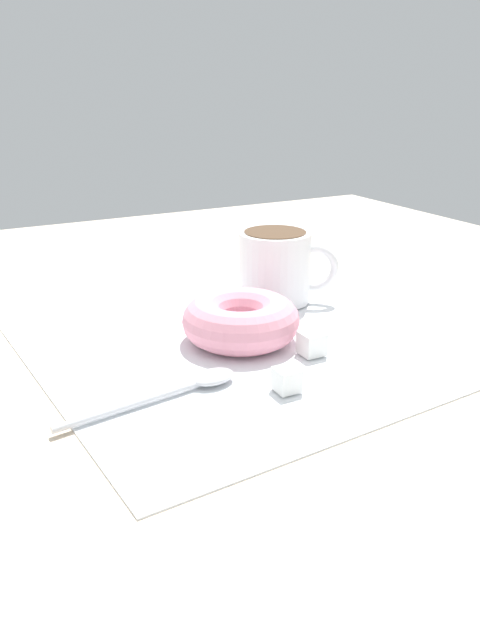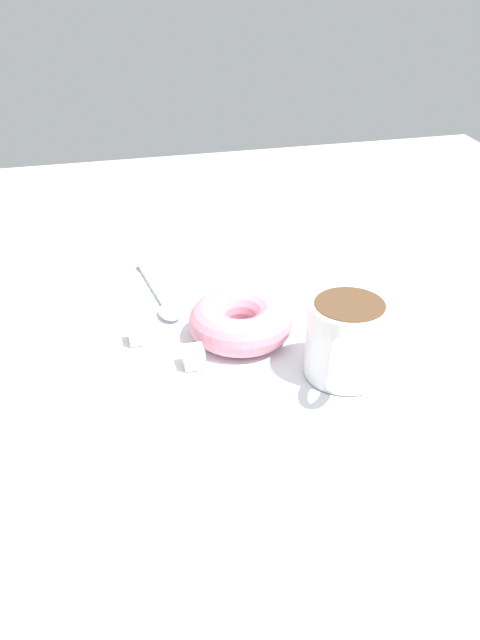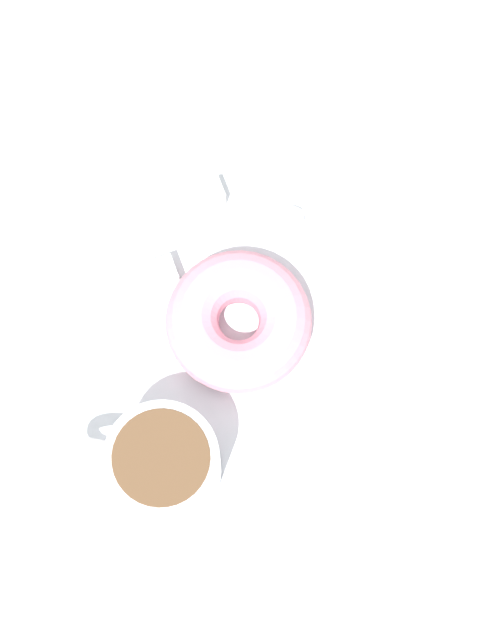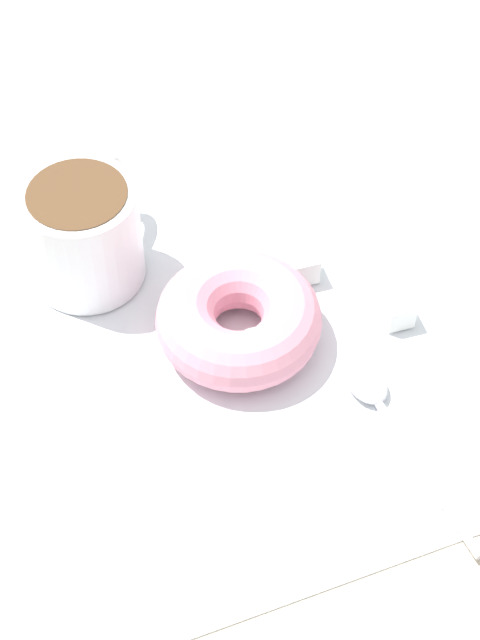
# 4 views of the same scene
# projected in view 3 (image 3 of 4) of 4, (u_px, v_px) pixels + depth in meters

# --- Properties ---
(ground_plane) EXTENTS (1.20, 1.20, 0.02)m
(ground_plane) POSITION_uv_depth(u_px,v_px,m) (255.00, 315.00, 0.81)
(ground_plane) COLOR beige
(napkin) EXTENTS (0.38, 0.38, 0.00)m
(napkin) POSITION_uv_depth(u_px,v_px,m) (240.00, 327.00, 0.80)
(napkin) COLOR white
(napkin) RESTS_ON ground_plane
(coffee_cup) EXTENTS (0.08, 0.10, 0.08)m
(coffee_cup) POSITION_uv_depth(u_px,v_px,m) (162.00, 463.00, 0.73)
(coffee_cup) COLOR white
(coffee_cup) RESTS_ON napkin
(donut) EXTENTS (0.11, 0.11, 0.04)m
(donut) POSITION_uv_depth(u_px,v_px,m) (239.00, 321.00, 0.78)
(donut) COLOR pink
(donut) RESTS_ON napkin
(spoon) EXTENTS (0.04, 0.15, 0.01)m
(spoon) POSITION_uv_depth(u_px,v_px,m) (309.00, 208.00, 0.82)
(spoon) COLOR silver
(spoon) RESTS_ON napkin
(sugar_cube) EXTENTS (0.02, 0.02, 0.02)m
(sugar_cube) POSITION_uv_depth(u_px,v_px,m) (205.00, 195.00, 0.81)
(sugar_cube) COLOR white
(sugar_cube) RESTS_ON napkin
(sugar_cube_extra) EXTENTS (0.02, 0.02, 0.02)m
(sugar_cube_extra) POSITION_uv_depth(u_px,v_px,m) (163.00, 273.00, 0.80)
(sugar_cube_extra) COLOR white
(sugar_cube_extra) RESTS_ON napkin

